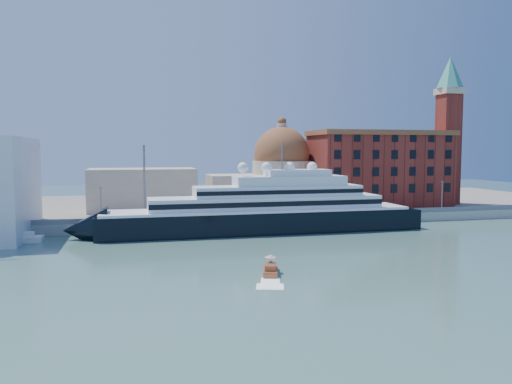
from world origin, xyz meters
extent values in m
plane|color=#365D56|center=(0.00, 0.00, 0.00)|extent=(400.00, 400.00, 0.00)
cube|color=gray|center=(0.00, 34.00, 1.25)|extent=(180.00, 10.00, 2.50)
cube|color=slate|center=(0.00, 75.00, 1.00)|extent=(260.00, 72.00, 2.00)
cube|color=slate|center=(0.00, 29.50, 3.10)|extent=(180.00, 0.10, 1.20)
cube|color=black|center=(5.76, 23.00, 2.07)|extent=(73.40, 11.29, 6.12)
cone|color=black|center=(-32.82, 23.00, 2.07)|extent=(9.41, 11.29, 11.29)
cube|color=black|center=(42.46, 23.00, 1.88)|extent=(5.65, 10.35, 5.65)
cube|color=white|center=(5.76, 23.00, 5.36)|extent=(71.52, 11.48, 0.56)
cube|color=white|center=(7.65, 23.00, 7.06)|extent=(54.58, 9.41, 2.82)
cube|color=black|center=(7.65, 18.29, 7.06)|extent=(54.58, 0.15, 1.13)
cube|color=white|center=(10.47, 23.00, 9.69)|extent=(39.52, 8.47, 2.45)
cube|color=white|center=(13.29, 23.00, 12.05)|extent=(26.35, 7.53, 2.26)
cube|color=white|center=(15.17, 23.00, 13.93)|extent=(15.06, 6.59, 1.51)
cylinder|color=slate|center=(11.41, 23.00, 17.88)|extent=(0.28, 0.28, 6.59)
sphere|color=white|center=(2.00, 23.00, 15.24)|extent=(2.45, 2.45, 2.45)
sphere|color=white|center=(7.65, 23.00, 15.24)|extent=(2.45, 2.45, 2.45)
sphere|color=white|center=(13.29, 23.00, 15.24)|extent=(2.45, 2.45, 2.45)
sphere|color=white|center=(18.94, 23.00, 15.24)|extent=(2.45, 2.45, 2.45)
cube|color=white|center=(-46.51, 22.43, 0.51)|extent=(10.24, 3.47, 1.36)
cube|color=white|center=(-44.80, 22.42, 1.62)|extent=(3.42, 2.15, 1.02)
cube|color=brown|center=(-2.20, -15.78, 0.38)|extent=(3.86, 6.78, 1.07)
cube|color=brown|center=(-2.50, -16.81, 1.29)|extent=(2.40, 3.05, 0.86)
cylinder|color=slate|center=(-2.05, -15.27, 1.72)|extent=(0.06, 0.06, 1.72)
cone|color=red|center=(-2.05, -15.27, 2.68)|extent=(1.93, 1.93, 0.43)
cube|color=maroon|center=(52.00, 52.00, 13.00)|extent=(42.00, 18.00, 22.00)
cube|color=brown|center=(52.00, 52.00, 24.50)|extent=(43.00, 19.00, 1.50)
cube|color=maroon|center=(76.00, 52.00, 19.50)|extent=(6.00, 6.00, 35.00)
cube|color=beige|center=(76.00, 52.00, 38.00)|extent=(7.00, 7.00, 2.00)
cone|color=teal|center=(76.00, 52.00, 44.00)|extent=(8.40, 8.40, 10.00)
cylinder|color=beige|center=(22.00, 58.00, 9.00)|extent=(18.00, 18.00, 14.00)
sphere|color=brown|center=(22.00, 58.00, 18.00)|extent=(17.00, 17.00, 17.00)
cylinder|color=beige|center=(22.00, 58.00, 26.00)|extent=(3.00, 3.00, 3.00)
cube|color=beige|center=(8.00, 56.00, 7.00)|extent=(18.00, 14.00, 10.00)
cube|color=beige|center=(-20.00, 58.00, 8.00)|extent=(30.00, 16.00, 12.00)
cylinder|color=slate|center=(-30.00, 31.00, 6.50)|extent=(0.24, 0.24, 8.00)
cube|color=slate|center=(-30.00, 31.00, 10.60)|extent=(0.80, 0.30, 0.25)
cylinder|color=slate|center=(0.00, 31.00, 6.50)|extent=(0.24, 0.24, 8.00)
cube|color=slate|center=(0.00, 31.00, 10.60)|extent=(0.80, 0.30, 0.25)
cylinder|color=slate|center=(30.00, 31.00, 6.50)|extent=(0.24, 0.24, 8.00)
cube|color=slate|center=(30.00, 31.00, 10.60)|extent=(0.80, 0.30, 0.25)
cylinder|color=slate|center=(60.00, 31.00, 6.50)|extent=(0.24, 0.24, 8.00)
cube|color=slate|center=(60.00, 31.00, 10.60)|extent=(0.80, 0.30, 0.25)
cylinder|color=slate|center=(-20.00, 33.00, 11.50)|extent=(0.50, 0.50, 18.00)
camera|label=1|loc=(-22.87, -89.29, 19.09)|focal=35.00mm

